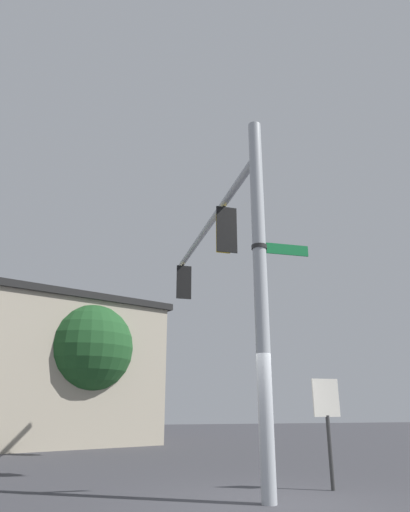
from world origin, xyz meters
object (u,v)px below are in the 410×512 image
(street_name_sign, at_px, (272,248))
(historical_marker, at_px, (327,415))
(traffic_light_mid_inner, at_px, (183,283))
(traffic_light_nearest_pole, at_px, (224,232))

(street_name_sign, height_order, historical_marker, street_name_sign)
(street_name_sign, bearing_deg, traffic_light_mid_inner, 89.88)
(street_name_sign, distance_m, historical_marker, 3.65)
(traffic_light_mid_inner, distance_m, street_name_sign, 7.70)
(traffic_light_mid_inner, distance_m, historical_marker, 8.15)
(traffic_light_mid_inner, bearing_deg, street_name_sign, -90.12)
(traffic_light_nearest_pole, xyz_separation_m, historical_marker, (1.69, -1.45, -4.42))
(traffic_light_nearest_pole, bearing_deg, historical_marker, -40.67)
(traffic_light_nearest_pole, relative_size, historical_marker, 0.62)
(traffic_light_nearest_pole, height_order, historical_marker, traffic_light_nearest_pole)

